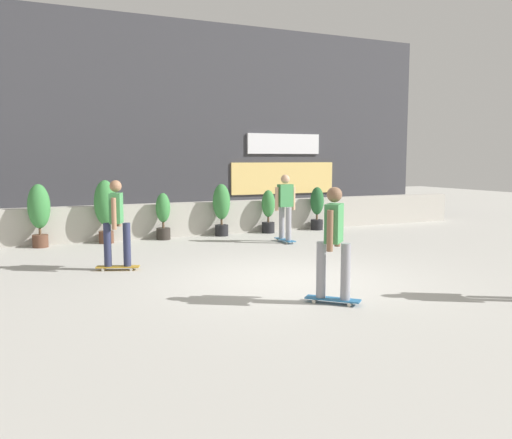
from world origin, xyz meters
name	(u,v)px	position (x,y,z in m)	size (l,w,h in m)	color
ground_plane	(292,280)	(0.00, 0.00, 0.00)	(48.00, 48.00, 0.00)	#B2AFA8
planter_wall	(187,219)	(0.00, 6.00, 0.45)	(18.00, 0.40, 0.90)	#B2ADA3
building_backdrop	(149,123)	(0.01, 10.00, 3.25)	(20.00, 2.08, 6.50)	#38383D
potted_plant_0	(39,211)	(-3.76, 5.55, 0.87)	(0.51, 0.51, 1.50)	brown
potted_plant_1	(105,206)	(-2.23, 5.55, 0.92)	(0.55, 0.55, 1.56)	brown
potted_plant_2	(163,215)	(-0.78, 5.55, 0.64)	(0.37, 0.37, 1.21)	#2D2823
potted_plant_3	(221,206)	(0.84, 5.55, 0.81)	(0.47, 0.47, 1.41)	black
potted_plant_4	(268,210)	(2.25, 5.55, 0.65)	(0.37, 0.37, 1.21)	black
potted_plant_5	(317,207)	(3.84, 5.55, 0.69)	(0.40, 0.40, 1.26)	black
skater_far_right	(334,239)	(-0.21, -1.63, 0.94)	(0.70, 0.72, 1.70)	#266699
skater_by_wall_right	(285,205)	(1.87, 3.81, 0.94)	(0.56, 0.80, 1.70)	#266699
skater_foreground	(117,221)	(-2.60, 2.09, 0.94)	(0.82, 0.53, 1.70)	#BF8C26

